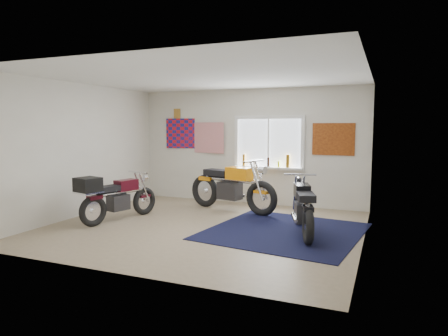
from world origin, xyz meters
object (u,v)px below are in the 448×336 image
at_px(black_chrome_bike, 303,209).
at_px(maroon_tourer, 114,197).
at_px(navy_rug, 284,231).
at_px(yellow_triumph, 231,188).

xyz_separation_m(black_chrome_bike, maroon_tourer, (-3.54, -0.50, 0.05)).
xyz_separation_m(navy_rug, maroon_tourer, (-3.22, -0.52, 0.47)).
xyz_separation_m(navy_rug, black_chrome_bike, (0.32, -0.01, 0.42)).
relative_size(yellow_triumph, black_chrome_bike, 1.20).
relative_size(yellow_triumph, maroon_tourer, 1.23).
height_order(yellow_triumph, black_chrome_bike, yellow_triumph).
height_order(yellow_triumph, maroon_tourer, yellow_triumph).
bearing_deg(navy_rug, yellow_triumph, 139.86).
bearing_deg(black_chrome_bike, maroon_tourer, 79.82).
relative_size(navy_rug, black_chrome_bike, 1.40).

